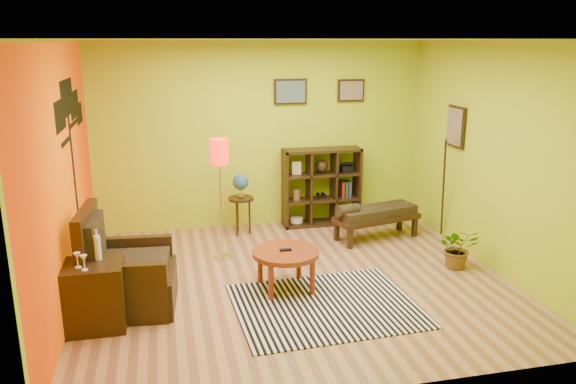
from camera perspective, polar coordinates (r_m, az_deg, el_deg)
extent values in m
plane|color=#AE7F56|center=(6.81, 0.76, -9.05)|extent=(5.00, 5.00, 0.00)
cube|color=#A9C81D|center=(8.53, -2.76, 5.75)|extent=(5.00, 0.04, 2.80)
cube|color=#A9C81D|center=(4.29, 7.87, -3.91)|extent=(5.00, 0.04, 2.80)
cube|color=#A9C81D|center=(6.28, -21.98, 1.25)|extent=(0.04, 4.50, 2.80)
cube|color=#A9C81D|center=(7.35, 20.15, 3.32)|extent=(0.04, 4.50, 2.80)
cube|color=white|center=(6.21, 0.85, 15.24)|extent=(5.00, 4.50, 0.04)
cube|color=#FC5D00|center=(6.28, -21.80, 1.26)|extent=(0.01, 4.45, 2.75)
cube|color=black|center=(6.88, -20.69, -0.49)|extent=(0.01, 0.14, 2.10)
cube|color=black|center=(6.21, -22.14, 7.21)|extent=(0.01, 0.65, 0.32)
cube|color=black|center=(6.74, -21.54, 8.92)|extent=(0.01, 0.85, 0.40)
cube|color=black|center=(7.24, -20.88, 8.31)|extent=(0.01, 0.70, 0.32)
cube|color=black|center=(7.60, -20.43, 7.49)|extent=(0.01, 0.50, 0.26)
cube|color=black|center=(8.50, 0.26, 10.16)|extent=(0.50, 0.03, 0.38)
cube|color=slate|center=(8.48, 0.29, 10.14)|extent=(0.44, 0.01, 0.32)
cube|color=black|center=(8.77, 6.41, 10.21)|extent=(0.42, 0.03, 0.34)
cube|color=#947E61|center=(8.74, 6.47, 10.20)|extent=(0.36, 0.01, 0.28)
cube|color=black|center=(8.05, 16.70, 6.38)|extent=(0.03, 0.44, 0.56)
cube|color=#947E61|center=(8.04, 16.54, 6.37)|extent=(0.01, 0.38, 0.50)
cylinder|color=black|center=(8.16, 15.51, 0.33)|extent=(0.23, 0.34, 1.46)
cone|color=silver|center=(7.88, 16.39, 5.26)|extent=(0.08, 0.09, 0.16)
cube|color=silver|center=(6.23, 3.83, -11.43)|extent=(2.01, 1.66, 0.01)
cylinder|color=maroon|center=(6.44, -0.24, -6.19)|extent=(0.77, 0.77, 0.05)
cylinder|color=maroon|center=(6.81, 1.13, -7.12)|extent=(0.06, 0.06, 0.42)
cylinder|color=maroon|center=(6.69, -2.85, -7.57)|extent=(0.06, 0.06, 0.42)
cylinder|color=maroon|center=(6.39, 2.49, -8.68)|extent=(0.06, 0.06, 0.42)
cylinder|color=maroon|center=(6.26, -1.74, -9.21)|extent=(0.06, 0.06, 0.42)
cube|color=black|center=(6.43, -0.24, -5.88)|extent=(0.13, 0.05, 0.02)
cube|color=black|center=(6.35, -15.47, -9.46)|extent=(0.96, 0.95, 0.41)
cube|color=black|center=(6.29, -19.57, -6.54)|extent=(0.17, 0.88, 1.12)
cube|color=black|center=(5.93, -16.05, -10.05)|extent=(0.82, 0.17, 0.65)
cube|color=black|center=(6.69, -15.10, -7.04)|extent=(0.82, 0.17, 0.65)
cube|color=#E2BC69|center=(6.24, -15.36, -7.16)|extent=(0.77, 0.75, 0.14)
cube|color=#E2BC69|center=(6.21, -19.00, -4.78)|extent=(0.15, 0.66, 0.51)
cube|color=black|center=(5.99, -18.99, -9.89)|extent=(0.57, 0.52, 0.68)
cylinder|color=white|center=(5.90, -18.80, -5.38)|extent=(0.07, 0.07, 0.25)
cylinder|color=white|center=(5.85, -18.92, -3.96)|extent=(0.02, 0.02, 0.07)
cylinder|color=white|center=(5.80, -20.54, -7.18)|extent=(0.06, 0.06, 0.01)
cylinder|color=white|center=(5.78, -20.59, -6.72)|extent=(0.01, 0.01, 0.09)
cone|color=white|center=(5.76, -20.65, -6.07)|extent=(0.07, 0.07, 0.06)
cylinder|color=white|center=(5.72, -19.95, -7.45)|extent=(0.06, 0.06, 0.01)
cylinder|color=white|center=(5.70, -19.99, -6.99)|extent=(0.01, 0.01, 0.09)
cone|color=white|center=(5.67, -20.05, -6.33)|extent=(0.07, 0.07, 0.06)
cylinder|color=silver|center=(7.54, -6.65, -6.57)|extent=(0.24, 0.24, 0.03)
cylinder|color=silver|center=(7.30, -6.83, -1.26)|extent=(0.02, 0.02, 1.48)
cylinder|color=red|center=(7.14, -7.00, 4.10)|extent=(0.23, 0.23, 0.32)
cylinder|color=black|center=(8.27, -4.80, -0.68)|extent=(0.37, 0.37, 0.04)
cylinder|color=black|center=(8.34, -3.92, -2.52)|extent=(0.03, 0.03, 0.52)
cylinder|color=black|center=(8.45, -5.15, -2.32)|extent=(0.03, 0.03, 0.52)
cylinder|color=black|center=(8.25, -5.21, -2.76)|extent=(0.03, 0.03, 0.52)
cylinder|color=gold|center=(8.26, -4.81, -0.43)|extent=(0.09, 0.09, 0.02)
cylinder|color=gold|center=(8.24, -4.82, -0.05)|extent=(0.01, 0.01, 0.09)
sphere|color=navy|center=(8.20, -4.84, 1.02)|extent=(0.23, 0.23, 0.23)
cube|color=black|center=(8.54, -0.32, 0.30)|extent=(0.04, 0.35, 1.20)
cube|color=black|center=(8.86, 7.03, 0.72)|extent=(0.04, 0.35, 1.20)
cube|color=black|center=(8.85, 3.36, -3.13)|extent=(1.20, 0.35, 0.04)
cube|color=black|center=(8.55, 3.48, 4.27)|extent=(1.20, 0.35, 0.04)
cube|color=black|center=(8.63, 2.15, 0.44)|extent=(0.03, 0.33, 1.12)
cube|color=black|center=(8.74, 4.68, 0.58)|extent=(0.03, 0.33, 1.12)
cube|color=black|center=(8.73, 3.40, -0.76)|extent=(1.12, 0.33, 0.03)
cube|color=black|center=(8.63, 3.44, 1.80)|extent=(1.12, 0.33, 0.03)
cylinder|color=beige|center=(8.73, 0.84, -2.88)|extent=(0.20, 0.20, 0.07)
sphere|color=black|center=(8.60, 3.46, 2.64)|extent=(0.20, 0.20, 0.20)
cube|color=black|center=(8.74, 5.97, 2.37)|extent=(0.18, 0.15, 0.10)
cylinder|color=black|center=(8.70, 3.16, -0.33)|extent=(0.06, 0.12, 0.06)
cylinder|color=black|center=(8.73, 3.66, -0.30)|extent=(0.06, 0.12, 0.06)
ellipsoid|color=#384C26|center=(8.94, 5.84, -2.45)|extent=(0.18, 0.18, 0.09)
cylinder|color=brown|center=(8.61, 0.85, -0.28)|extent=(0.12, 0.12, 0.18)
cube|color=beige|center=(8.51, 0.86, 2.45)|extent=(0.14, 0.03, 0.20)
cube|color=maroon|center=(8.79, 5.48, 0.25)|extent=(0.04, 0.18, 0.26)
cube|color=#1E4C1E|center=(8.81, 5.82, 0.27)|extent=(0.04, 0.18, 0.26)
cube|color=navy|center=(8.83, 6.16, 0.29)|extent=(0.04, 0.18, 0.26)
cube|color=black|center=(8.20, 8.98, -2.61)|extent=(1.33, 0.73, 0.07)
cube|color=#E2BC69|center=(8.17, 9.01, -1.95)|extent=(1.23, 0.66, 0.13)
cylinder|color=#E2BC69|center=(7.88, 6.10, -1.81)|extent=(0.34, 0.23, 0.16)
cube|color=black|center=(8.71, 11.26, -2.87)|extent=(0.08, 0.08, 0.28)
cube|color=black|center=(8.10, 4.97, -4.00)|extent=(0.08, 0.08, 0.28)
cube|color=black|center=(8.44, 12.74, -3.53)|extent=(0.08, 0.08, 0.28)
cube|color=black|center=(7.82, 6.33, -4.76)|extent=(0.08, 0.08, 0.28)
imported|color=#26661E|center=(7.43, 16.86, -5.86)|extent=(0.59, 0.63, 0.41)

